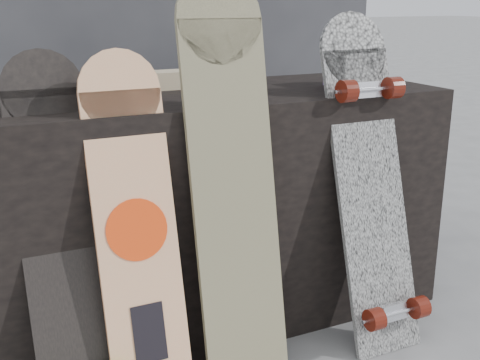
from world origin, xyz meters
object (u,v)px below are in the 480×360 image
longboard_celtic (232,173)px  longboard_cascadia (371,177)px  skateboard_dark (63,231)px  vendor_table (206,207)px  longboard_geisha (136,224)px

longboard_celtic → longboard_cascadia: 0.49m
skateboard_dark → vendor_table: bearing=28.3°
longboard_cascadia → longboard_geisha: bearing=179.7°
vendor_table → longboard_cascadia: size_ratio=1.51×
vendor_table → longboard_cascadia: longboard_cascadia is taller
longboard_celtic → skateboard_dark: size_ratio=1.21×
skateboard_dark → longboard_geisha: bearing=-20.1°
vendor_table → longboard_geisha: (-0.35, -0.35, 0.12)m
longboard_geisha → longboard_celtic: (0.29, 0.00, 0.11)m
vendor_table → longboard_cascadia: (0.43, -0.36, 0.15)m
longboard_geisha → vendor_table: bearing=45.2°
longboard_geisha → longboard_celtic: size_ratio=0.83×
longboard_celtic → skateboard_dark: longboard_celtic is taller
vendor_table → longboard_cascadia: 0.57m
skateboard_dark → longboard_celtic: bearing=-7.7°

